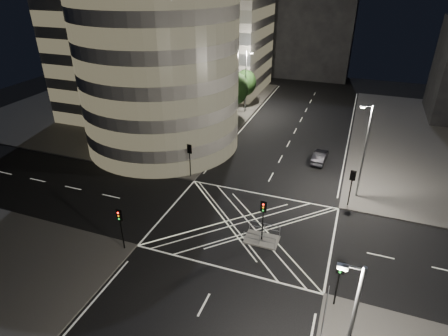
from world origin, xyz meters
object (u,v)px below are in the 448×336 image
at_px(central_island, 262,240).
at_px(sedan, 320,157).
at_px(traffic_signal_nr, 339,275).
at_px(street_lamp_right_far, 364,150).
at_px(traffic_signal_fl, 190,154).
at_px(traffic_signal_fr, 352,182).
at_px(traffic_signal_island, 263,213).
at_px(street_lamp_left_far, 246,80).
at_px(traffic_signal_nl, 120,222).
at_px(street_lamp_left_near, 202,117).

relative_size(central_island, sedan, 0.69).
relative_size(traffic_signal_nr, street_lamp_right_far, 0.40).
xyz_separation_m(traffic_signal_fl, sedan, (13.55, 9.14, -2.20)).
distance_m(traffic_signal_fr, traffic_signal_island, 10.73).
distance_m(central_island, street_lamp_left_far, 33.95).
relative_size(traffic_signal_fl, traffic_signal_island, 1.00).
bearing_deg(traffic_signal_nr, traffic_signal_nl, 180.00).
bearing_deg(street_lamp_left_near, central_island, -49.73).
xyz_separation_m(traffic_signal_fr, street_lamp_left_near, (-18.24, 5.20, 2.63)).
bearing_deg(traffic_signal_nl, street_lamp_left_near, 91.94).
xyz_separation_m(central_island, traffic_signal_fl, (-10.80, 8.30, 2.84)).
bearing_deg(traffic_signal_island, street_lamp_left_near, 130.27).
height_order(traffic_signal_fl, traffic_signal_fr, same).
distance_m(traffic_signal_nl, street_lamp_right_far, 24.27).
xyz_separation_m(central_island, street_lamp_left_far, (-11.44, 31.50, 5.47)).
height_order(traffic_signal_island, street_lamp_left_near, street_lamp_left_near).
bearing_deg(central_island, traffic_signal_nr, -37.93).
bearing_deg(traffic_signal_fr, street_lamp_right_far, 73.89).
xyz_separation_m(traffic_signal_nl, traffic_signal_nr, (17.60, 0.00, 0.00)).
height_order(street_lamp_left_near, sedan, street_lamp_left_near).
relative_size(traffic_signal_fr, street_lamp_right_far, 0.40).
bearing_deg(traffic_signal_island, traffic_signal_nl, -153.86).
xyz_separation_m(traffic_signal_fl, traffic_signal_nl, (0.00, -13.60, 0.00)).
bearing_deg(traffic_signal_fr, traffic_signal_fl, 180.00).
height_order(traffic_signal_island, sedan, traffic_signal_island).
height_order(traffic_signal_fr, traffic_signal_island, same).
xyz_separation_m(traffic_signal_island, street_lamp_left_far, (-11.44, 31.50, 2.63)).
xyz_separation_m(central_island, street_lamp_right_far, (7.44, 10.50, 5.47)).
relative_size(central_island, traffic_signal_fl, 0.75).
bearing_deg(central_island, traffic_signal_nl, -153.86).
height_order(traffic_signal_nl, street_lamp_left_far, street_lamp_left_far).
relative_size(traffic_signal_fl, traffic_signal_nl, 1.00).
bearing_deg(traffic_signal_fr, street_lamp_left_near, 164.08).
xyz_separation_m(traffic_signal_nr, traffic_signal_island, (-6.80, 5.30, 0.00)).
bearing_deg(sedan, traffic_signal_nl, 62.86).
distance_m(traffic_signal_fl, street_lamp_left_near, 5.86).
bearing_deg(sedan, central_island, 84.68).
xyz_separation_m(traffic_signal_fr, street_lamp_left_far, (-18.24, 23.20, 2.63)).
relative_size(traffic_signal_fl, street_lamp_right_far, 0.40).
height_order(traffic_signal_fl, street_lamp_right_far, street_lamp_right_far).
bearing_deg(street_lamp_right_far, traffic_signal_nr, -92.30).
bearing_deg(street_lamp_left_far, traffic_signal_nl, -89.01).
distance_m(traffic_signal_nl, sedan, 26.56).
bearing_deg(traffic_signal_fr, central_island, -129.33).
xyz_separation_m(street_lamp_left_near, sedan, (14.19, 3.94, -4.83)).
height_order(traffic_signal_nr, street_lamp_left_near, street_lamp_left_near).
bearing_deg(traffic_signal_nr, street_lamp_right_far, 87.70).
bearing_deg(traffic_signal_nr, traffic_signal_fl, 142.31).
height_order(traffic_signal_nl, traffic_signal_island, same).
xyz_separation_m(traffic_signal_nr, street_lamp_left_far, (-18.24, 36.80, 2.63)).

